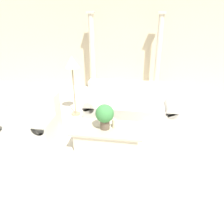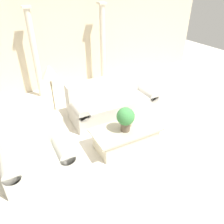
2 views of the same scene
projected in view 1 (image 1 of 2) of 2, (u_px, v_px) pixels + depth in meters
ground_plane at (110, 134)px, 4.88m from camera, size 16.00×16.00×0.00m
wall_back at (126, 40)px, 6.99m from camera, size 10.00×0.06×3.20m
sofa_long at (131, 106)px, 5.41m from camera, size 2.18×0.90×0.89m
loveseat at (30, 120)px, 4.73m from camera, size 1.16×0.90×0.89m
coffee_table at (108, 137)px, 4.38m from camera, size 1.39×0.72×0.42m
potted_plant at (105, 115)px, 4.14m from camera, size 0.36×0.36×0.50m
pillar_candle at (114, 123)px, 4.27m from camera, size 0.09×0.09×0.17m
floor_lamp at (72, 66)px, 5.22m from camera, size 0.35×0.35×1.52m
column_left at (92, 53)px, 6.86m from camera, size 0.23×0.23×2.45m
column_right at (158, 55)px, 6.58m from camera, size 0.23×0.23×2.45m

